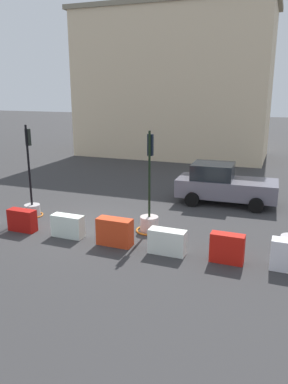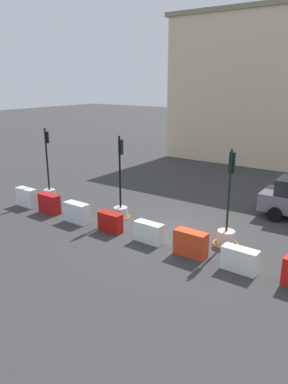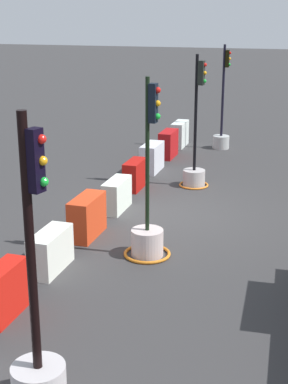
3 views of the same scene
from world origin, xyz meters
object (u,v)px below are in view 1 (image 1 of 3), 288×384
Objects in this scene: construction_barrier_4 at (68,226)px; construction_barrier_6 at (167,242)px; construction_barrier_7 at (227,248)px; car_grey_saloon at (223,184)px; traffic_light_2 at (149,217)px; traffic_light_1 at (32,202)px; construction_barrier_3 at (22,220)px; construction_barrier_5 at (115,232)px.

construction_barrier_4 reaches higher than construction_barrier_6.
car_grey_saloon is at bearing 100.16° from construction_barrier_7.
construction_barrier_4 is (-2.43, -1.45, -0.14)m from traffic_light_2.
car_grey_saloon reaches higher than construction_barrier_6.
construction_barrier_7 is at bearing -11.04° from traffic_light_1.
construction_barrier_3 is 0.91× the size of construction_barrier_4.
traffic_light_2 is 4.51m from construction_barrier_3.
construction_barrier_7 is (1.80, 0.02, 0.06)m from construction_barrier_6.
construction_barrier_3 is 7.18m from construction_barrier_7.
car_grey_saloon is (6.11, 5.95, 0.44)m from construction_barrier_3.
construction_barrier_4 is 3.58m from construction_barrier_6.
traffic_light_2 is 3.08× the size of construction_barrier_6.
traffic_light_2 is at bearing 0.21° from traffic_light_1.
traffic_light_1 is 4.93m from traffic_light_2.
construction_barrier_7 is (2.95, -1.56, -0.09)m from traffic_light_2.
traffic_light_2 is 3.33m from construction_barrier_7.
construction_barrier_3 is at bearing 179.55° from construction_barrier_6.
traffic_light_1 is 4.56m from construction_barrier_5.
traffic_light_2 is 1.66m from construction_barrier_5.
traffic_light_2 is at bearing 152.18° from construction_barrier_7.
construction_barrier_5 is 0.27× the size of car_grey_saloon.
traffic_light_2 is at bearing 30.93° from construction_barrier_4.
construction_barrier_4 is 1.15× the size of construction_barrier_7.
traffic_light_1 is at bearing -179.79° from traffic_light_2.
construction_barrier_6 is 0.27× the size of car_grey_saloon.
traffic_light_2 reaches higher than car_grey_saloon.
construction_barrier_3 is at bearing -135.75° from car_grey_saloon.
construction_barrier_4 is at bearing 2.56° from construction_barrier_3.
construction_barrier_5 is 1.01× the size of construction_barrier_6.
traffic_light_2 is 3.06× the size of construction_barrier_5.
construction_barrier_7 reaches higher than construction_barrier_6.
car_grey_saloon is at bearing 83.05° from construction_barrier_6.
traffic_light_1 is at bearing 150.18° from construction_barrier_4.
construction_barrier_6 is at bearing -14.38° from traffic_light_1.
traffic_light_1 is 1.01× the size of traffic_light_2.
construction_barrier_3 is 8.54m from car_grey_saloon.
traffic_light_2 is at bearing 67.53° from construction_barrier_5.
construction_barrier_7 is at bearing 0.69° from construction_barrier_6.
car_grey_saloon is at bearing 67.12° from construction_barrier_5.
construction_barrier_7 is at bearing -0.16° from construction_barrier_3.
construction_barrier_5 is 1.78m from construction_barrier_6.
car_grey_saloon is at bearing 66.98° from traffic_light_2.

